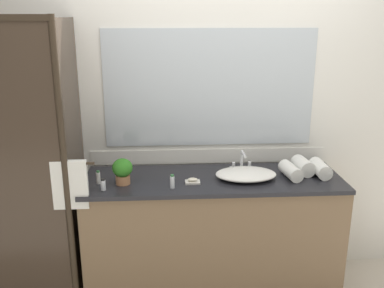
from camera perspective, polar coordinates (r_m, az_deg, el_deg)
name	(u,v)px	position (r m, az deg, el deg)	size (l,w,h in m)	color
ground_plane	(212,288)	(3.43, 2.64, -18.67)	(8.00, 8.00, 0.00)	beige
wall_back_with_mirror	(209,111)	(3.21, 2.30, 4.45)	(4.40, 0.06, 2.60)	silver
vanity_cabinet	(212,234)	(3.20, 2.73, -11.98)	(1.80, 0.58, 0.90)	brown
shower_enclosure	(17,174)	(2.92, -22.41, -3.77)	(1.20, 0.59, 2.00)	#2D2319
sink_basin	(246,174)	(3.00, 7.22, -4.02)	(0.42, 0.29, 0.06)	white
faucet	(242,163)	(3.15, 6.68, -2.59)	(0.17, 0.15, 0.15)	silver
potted_plant	(122,170)	(2.90, -9.28, -3.46)	(0.14, 0.14, 0.18)	#B77A51
soap_dish	(193,181)	(2.90, 0.08, -4.96)	(0.10, 0.07, 0.04)	silver
amenity_bottle_lotion	(172,182)	(2.81, -2.64, -5.05)	(0.03, 0.03, 0.09)	silver
amenity_bottle_shampoo	(98,177)	(2.95, -12.42, -4.39)	(0.03, 0.03, 0.09)	white
amenity_bottle_body_wash	(103,185)	(2.84, -11.80, -5.35)	(0.03, 0.03, 0.08)	silver
rolled_towel_near_edge	(320,169)	(3.15, 16.76, -3.16)	(0.10, 0.10, 0.22)	white
rolled_towel_middle	(303,166)	(3.16, 14.60, -2.86)	(0.11, 0.11, 0.19)	white
rolled_towel_far_edge	(291,171)	(3.06, 13.05, -3.53)	(0.10, 0.10, 0.22)	white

